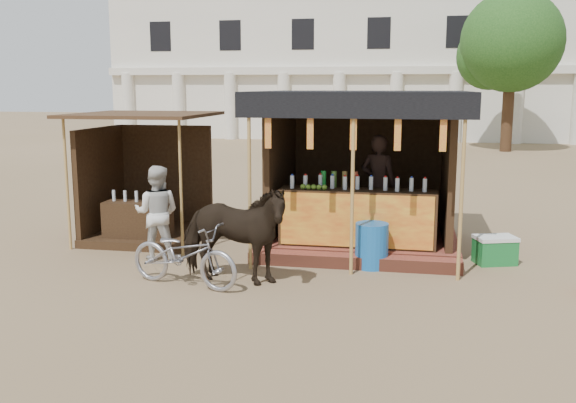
# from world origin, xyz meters

# --- Properties ---
(ground) EXTENTS (120.00, 120.00, 0.00)m
(ground) POSITION_xyz_m (0.00, 0.00, 0.00)
(ground) COLOR #846B4C
(ground) RESTS_ON ground
(main_stall) EXTENTS (3.60, 3.61, 2.78)m
(main_stall) POSITION_xyz_m (1.02, 3.36, 1.03)
(main_stall) COLOR brown
(main_stall) RESTS_ON ground
(secondary_stall) EXTENTS (2.40, 2.40, 2.38)m
(secondary_stall) POSITION_xyz_m (-3.17, 3.24, 0.85)
(secondary_stall) COLOR #372414
(secondary_stall) RESTS_ON ground
(cow) EXTENTS (1.84, 1.00, 1.48)m
(cow) POSITION_xyz_m (-0.66, 0.76, 0.74)
(cow) COLOR black
(cow) RESTS_ON ground
(motorbike) EXTENTS (1.88, 1.06, 0.93)m
(motorbike) POSITION_xyz_m (-1.32, 0.51, 0.47)
(motorbike) COLOR #97979F
(motorbike) RESTS_ON ground
(bystander) EXTENTS (0.83, 0.67, 1.58)m
(bystander) POSITION_xyz_m (-2.26, 1.83, 0.79)
(bystander) COLOR silver
(bystander) RESTS_ON ground
(blue_barrel) EXTENTS (0.54, 0.54, 0.72)m
(blue_barrel) POSITION_xyz_m (1.28, 2.00, 0.36)
(blue_barrel) COLOR #165CA9
(blue_barrel) RESTS_ON ground
(cooler) EXTENTS (0.75, 0.62, 0.46)m
(cooler) POSITION_xyz_m (3.25, 2.60, 0.23)
(cooler) COLOR #197331
(cooler) RESTS_ON ground
(background_building) EXTENTS (26.00, 7.45, 8.18)m
(background_building) POSITION_xyz_m (-2.00, 29.94, 3.98)
(background_building) COLOR silver
(background_building) RESTS_ON ground
(tree) EXTENTS (4.50, 4.40, 7.00)m
(tree) POSITION_xyz_m (5.81, 22.14, 4.63)
(tree) COLOR #382314
(tree) RESTS_ON ground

